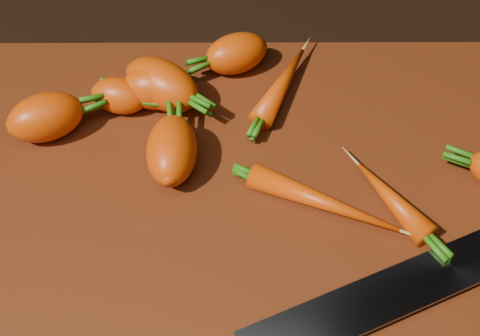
{
  "coord_description": "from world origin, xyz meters",
  "views": [
    {
      "loc": [
        -0.0,
        -0.36,
        0.44
      ],
      "look_at": [
        0.0,
        0.01,
        0.03
      ],
      "focal_mm": 50.0,
      "sensor_mm": 36.0,
      "label": 1
    }
  ],
  "objects": [
    {
      "name": "ground",
      "position": [
        0.0,
        0.0,
        -0.01
      ],
      "size": [
        2.0,
        2.0,
        0.01
      ],
      "primitive_type": "cube",
      "color": "black"
    },
    {
      "name": "cutting_board",
      "position": [
        0.0,
        0.0,
        0.01
      ],
      "size": [
        0.5,
        0.4,
        0.01
      ],
      "primitive_type": "cube",
      "color": "#4D1E09",
      "rests_on": "ground"
    },
    {
      "name": "carrot_0",
      "position": [
        -0.17,
        0.07,
        0.03
      ],
      "size": [
        0.08,
        0.07,
        0.04
      ],
      "primitive_type": "ellipsoid",
      "rotation": [
        0.0,
        0.0,
        0.44
      ],
      "color": "#E1470A",
      "rests_on": "cutting_board"
    },
    {
      "name": "carrot_1",
      "position": [
        -0.08,
        0.11,
        0.03
      ],
      "size": [
        0.06,
        0.04,
        0.04
      ],
      "primitive_type": "ellipsoid",
      "rotation": [
        0.0,
        0.0,
        3.16
      ],
      "color": "#E1470A",
      "rests_on": "cutting_board"
    },
    {
      "name": "carrot_2",
      "position": [
        -0.07,
        0.11,
        0.03
      ],
      "size": [
        0.09,
        0.08,
        0.05
      ],
      "primitive_type": "ellipsoid",
      "rotation": [
        0.0,
        0.0,
        -0.64
      ],
      "color": "#E1470A",
      "rests_on": "cutting_board"
    },
    {
      "name": "carrot_3",
      "position": [
        -0.06,
        0.03,
        0.03
      ],
      "size": [
        0.04,
        0.07,
        0.04
      ],
      "primitive_type": "ellipsoid",
      "rotation": [
        0.0,
        0.0,
        1.57
      ],
      "color": "#E1470A",
      "rests_on": "cutting_board"
    },
    {
      "name": "carrot_4",
      "position": [
        -0.0,
        0.16,
        0.03
      ],
      "size": [
        0.07,
        0.06,
        0.04
      ],
      "primitive_type": "ellipsoid",
      "rotation": [
        0.0,
        0.0,
        3.57
      ],
      "color": "#E1470A",
      "rests_on": "cutting_board"
    },
    {
      "name": "carrot_5",
      "position": [
        -0.11,
        0.1,
        0.03
      ],
      "size": [
        0.06,
        0.05,
        0.03
      ],
      "primitive_type": "ellipsoid",
      "rotation": [
        0.0,
        0.0,
        -0.26
      ],
      "color": "#E1470A",
      "rests_on": "cutting_board"
    },
    {
      "name": "carrot_7",
      "position": [
        0.04,
        0.12,
        0.02
      ],
      "size": [
        0.07,
        0.11,
        0.02
      ],
      "primitive_type": "ellipsoid",
      "rotation": [
        0.0,
        0.0,
        1.15
      ],
      "color": "#E1470A",
      "rests_on": "cutting_board"
    },
    {
      "name": "carrot_8",
      "position": [
        0.07,
        -0.02,
        0.02
      ],
      "size": [
        0.12,
        0.08,
        0.02
      ],
      "primitive_type": "ellipsoid",
      "rotation": [
        0.0,
        0.0,
        -0.47
      ],
      "color": "#E1470A",
      "rests_on": "cutting_board"
    },
    {
      "name": "carrot_9",
      "position": [
        0.12,
        -0.02,
        0.02
      ],
      "size": [
        0.06,
        0.09,
        0.02
      ],
      "primitive_type": "ellipsoid",
      "rotation": [
        0.0,
        0.0,
        2.1
      ],
      "color": "#E1470A",
      "rests_on": "cutting_board"
    },
    {
      "name": "knife",
      "position": [
        0.12,
        -0.1,
        0.02
      ],
      "size": [
        0.33,
        0.17,
        0.02
      ],
      "rotation": [
        0.0,
        0.0,
        0.43
      ],
      "color": "gray",
      "rests_on": "cutting_board"
    }
  ]
}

